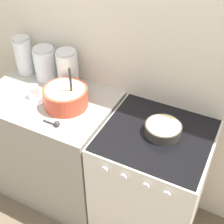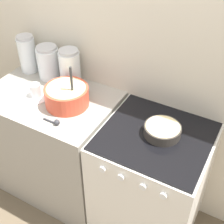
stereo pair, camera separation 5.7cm
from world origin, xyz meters
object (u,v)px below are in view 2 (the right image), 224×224
(stove, at_px, (150,185))
(storage_jar_right, at_px, (70,70))
(mixing_bowl, at_px, (67,95))
(baking_pan, at_px, (162,130))
(storage_jar_left, at_px, (28,56))
(storage_jar_middle, at_px, (49,64))
(tin_can, at_px, (36,91))

(stove, height_order, storage_jar_right, storage_jar_right)
(mixing_bowl, relative_size, baking_pan, 1.36)
(baking_pan, height_order, storage_jar_left, storage_jar_left)
(storage_jar_middle, distance_m, tin_can, 0.26)
(mixing_bowl, distance_m, baking_pan, 0.65)
(mixing_bowl, bearing_deg, storage_jar_middle, 145.33)
(storage_jar_left, height_order, storage_jar_middle, storage_jar_left)
(mixing_bowl, xyz_separation_m, tin_can, (-0.23, -0.03, -0.02))
(stove, xyz_separation_m, storage_jar_right, (-0.74, 0.21, 0.57))
(tin_can, bearing_deg, storage_jar_left, 136.97)
(tin_can, bearing_deg, mixing_bowl, 8.59)
(mixing_bowl, distance_m, storage_jar_left, 0.54)
(storage_jar_middle, xyz_separation_m, storage_jar_right, (0.19, 0.00, 0.01))
(storage_jar_left, distance_m, storage_jar_right, 0.38)
(storage_jar_left, bearing_deg, storage_jar_right, 0.00)
(storage_jar_middle, height_order, tin_can, storage_jar_middle)
(storage_jar_right, bearing_deg, tin_can, -114.47)
(stove, xyz_separation_m, baking_pan, (0.03, 0.02, 0.49))
(stove, distance_m, tin_can, 0.99)
(storage_jar_left, height_order, storage_jar_right, storage_jar_left)
(mixing_bowl, height_order, storage_jar_right, mixing_bowl)
(storage_jar_middle, bearing_deg, mixing_bowl, -34.67)
(baking_pan, distance_m, tin_can, 0.88)
(mixing_bowl, height_order, storage_jar_left, mixing_bowl)
(stove, height_order, storage_jar_middle, storage_jar_middle)
(mixing_bowl, height_order, storage_jar_middle, mixing_bowl)
(stove, distance_m, mixing_bowl, 0.82)
(stove, height_order, mixing_bowl, mixing_bowl)
(stove, xyz_separation_m, mixing_bowl, (-0.62, -0.01, 0.53))
(mixing_bowl, distance_m, tin_can, 0.23)
(storage_jar_middle, relative_size, storage_jar_right, 0.91)
(storage_jar_left, relative_size, tin_can, 2.82)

